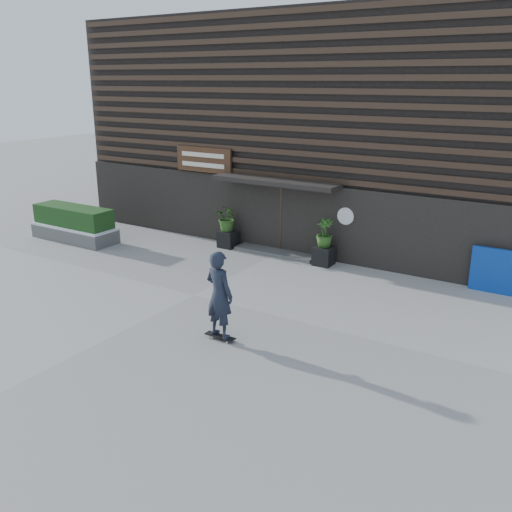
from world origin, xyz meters
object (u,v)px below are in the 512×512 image
Objects in this scene: blue_tarp at (496,271)px; planter_pot_left at (228,239)px; raised_bed at (75,233)px; planter_pot_right at (324,256)px; skateboarder at (219,295)px.

planter_pot_left is at bearing -177.67° from blue_tarp.
raised_bed is at bearing -156.87° from planter_pot_left.
planter_pot_left reaches higher than raised_bed.
planter_pot_left is 9.01m from blue_tarp.
planter_pot_right is (3.80, 0.00, 0.00)m from planter_pot_left.
raised_bed is 14.65m from blue_tarp.
raised_bed is 10.39m from skateboarder.
planter_pot_right is 6.34m from skateboarder.
planter_pot_left is 3.80m from planter_pot_right.
planter_pot_left is at bearing 123.48° from skateboarder.
raised_bed is (-9.21, -2.31, -0.05)m from planter_pot_right.
planter_pot_left is 7.57m from skateboarder.
raised_bed is at bearing -165.91° from planter_pot_right.
planter_pot_left and planter_pot_right have the same top height.
planter_pot_right is 0.17× the size of raised_bed.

